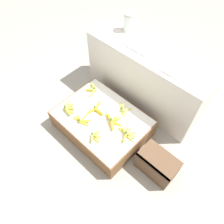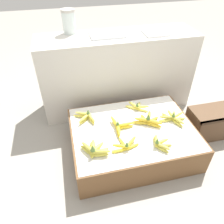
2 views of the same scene
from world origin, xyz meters
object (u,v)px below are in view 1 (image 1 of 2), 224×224
banana_bunch_front_midright (95,136)px  banana_bunch_back_midright (123,109)px  banana_bunch_middle_midleft (96,109)px  banana_bunch_back_left (93,90)px  banana_bunch_front_midleft (81,120)px  banana_bunch_middle_right (127,134)px  banana_bunch_front_left (68,108)px  glass_jar (129,22)px  foam_tray_white (173,69)px  banana_bunch_middle_midright (112,121)px  wooden_crate (157,164)px

banana_bunch_front_midright → banana_bunch_back_midright: banana_bunch_front_midright is taller
banana_bunch_middle_midleft → banana_bunch_front_midright: bearing=-45.9°
banana_bunch_back_midright → banana_bunch_back_left: bearing=-175.6°
banana_bunch_front_midleft → banana_bunch_middle_right: size_ratio=0.93×
banana_bunch_front_left → glass_jar: bearing=91.6°
banana_bunch_middle_right → foam_tray_white: foam_tray_white is taller
banana_bunch_front_midright → banana_bunch_middle_midleft: size_ratio=0.77×
banana_bunch_middle_midleft → banana_bunch_front_midleft: bearing=-92.2°
banana_bunch_front_left → banana_bunch_back_midright: size_ratio=1.03×
banana_bunch_front_left → banana_bunch_front_midright: banana_bunch_front_left is taller
banana_bunch_front_midright → foam_tray_white: 1.00m
banana_bunch_middle_right → banana_bunch_middle_midright: bearing=177.5°
banana_bunch_middle_midleft → banana_bunch_middle_midright: 0.24m
banana_bunch_front_midright → banana_bunch_middle_midleft: (-0.24, 0.24, 0.00)m
banana_bunch_back_midright → banana_bunch_middle_midright: bearing=-83.7°
banana_bunch_back_left → foam_tray_white: (0.71, 0.42, 0.49)m
wooden_crate → banana_bunch_back_left: banana_bunch_back_left is taller
banana_bunch_front_midright → banana_bunch_back_left: size_ratio=1.06×
banana_bunch_front_midright → banana_bunch_middle_midright: 0.25m
banana_bunch_back_left → foam_tray_white: 0.96m
banana_bunch_front_midleft → banana_bunch_back_midright: banana_bunch_front_midleft is taller
banana_bunch_middle_midright → banana_bunch_front_left: bearing=-156.0°
glass_jar → banana_bunch_front_left: bearing=-88.4°
banana_bunch_front_left → banana_bunch_front_midleft: size_ratio=0.93×
banana_bunch_front_left → foam_tray_white: size_ratio=1.01×
banana_bunch_front_left → banana_bunch_middle_midleft: (0.23, 0.20, -0.00)m
banana_bunch_middle_right → foam_tray_white: bearing=87.9°
banana_bunch_front_midleft → banana_bunch_middle_midleft: (0.01, 0.21, 0.00)m
banana_bunch_back_midright → glass_jar: (-0.47, 0.58, 0.58)m
banana_bunch_middle_midright → banana_bunch_back_midright: size_ratio=1.23×
banana_bunch_middle_midright → banana_bunch_middle_right: (0.21, -0.01, -0.00)m
banana_bunch_middle_right → banana_bunch_back_midright: bearing=138.4°
banana_bunch_middle_midleft → banana_bunch_middle_midright: bearing=1.9°
banana_bunch_middle_midleft → foam_tray_white: 0.90m
banana_bunch_back_left → glass_jar: (-0.02, 0.62, 0.58)m
banana_bunch_front_left → banana_bunch_back_midright: 0.60m
banana_bunch_middle_midright → banana_bunch_back_left: bearing=160.9°
banana_bunch_middle_midright → banana_bunch_front_midleft: bearing=-139.3°
banana_bunch_back_left → banana_bunch_back_midright: banana_bunch_back_left is taller
wooden_crate → foam_tray_white: bearing=123.0°
banana_bunch_front_left → banana_bunch_front_midright: size_ratio=1.11×
banana_bunch_front_left → banana_bunch_front_midleft: bearing=-1.2°
banana_bunch_front_left → glass_jar: size_ratio=1.01×
banana_bunch_middle_midleft → banana_bunch_back_left: banana_bunch_middle_midleft is taller
banana_bunch_middle_midleft → banana_bunch_back_left: bearing=143.7°
foam_tray_white → banana_bunch_middle_midleft: bearing=-128.7°
wooden_crate → banana_bunch_back_left: size_ratio=2.23×
banana_bunch_middle_midright → glass_jar: 1.09m
wooden_crate → banana_bunch_front_left: banana_bunch_front_left is taller
banana_bunch_front_left → banana_bunch_back_left: bearing=91.0°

